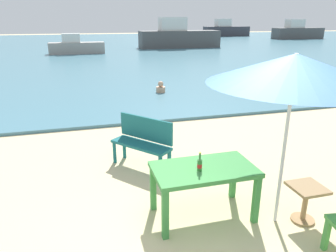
# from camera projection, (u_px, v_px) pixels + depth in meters

# --- Properties ---
(ground_plane) EXTENTS (120.00, 120.00, 0.00)m
(ground_plane) POSITION_uv_depth(u_px,v_px,m) (241.00, 246.00, 3.90)
(ground_plane) COLOR beige
(sea_water) EXTENTS (120.00, 50.00, 0.08)m
(sea_water) POSITION_uv_depth(u_px,v_px,m) (97.00, 46.00, 31.23)
(sea_water) COLOR teal
(sea_water) RESTS_ON ground_plane
(picnic_table_green) EXTENTS (1.40, 0.80, 0.76)m
(picnic_table_green) POSITION_uv_depth(u_px,v_px,m) (204.00, 175.00, 4.32)
(picnic_table_green) COLOR #3D8C42
(picnic_table_green) RESTS_ON ground_plane
(beer_bottle_amber) EXTENTS (0.07, 0.07, 0.26)m
(beer_bottle_amber) POSITION_uv_depth(u_px,v_px,m) (200.00, 164.00, 4.16)
(beer_bottle_amber) COLOR #2D662D
(beer_bottle_amber) RESTS_ON picnic_table_green
(patio_umbrella) EXTENTS (2.10, 2.10, 2.30)m
(patio_umbrella) POSITION_uv_depth(u_px,v_px,m) (295.00, 69.00, 3.71)
(patio_umbrella) COLOR silver
(patio_umbrella) RESTS_ON ground_plane
(side_table_wood) EXTENTS (0.44, 0.44, 0.54)m
(side_table_wood) POSITION_uv_depth(u_px,v_px,m) (306.00, 198.00, 4.29)
(side_table_wood) COLOR #9E7A51
(side_table_wood) RESTS_ON ground_plane
(bench_teal_center) EXTENTS (1.05, 1.15, 0.95)m
(bench_teal_center) POSITION_uv_depth(u_px,v_px,m) (143.00, 139.00, 5.87)
(bench_teal_center) COLOR #196066
(bench_teal_center) RESTS_ON ground_plane
(swimmer_person) EXTENTS (0.34, 0.34, 0.41)m
(swimmer_person) POSITION_uv_depth(u_px,v_px,m) (161.00, 88.00, 11.64)
(swimmer_person) COLOR tan
(swimmer_person) RESTS_ON sea_water
(boat_barge) EXTENTS (4.15, 1.13, 1.51)m
(boat_barge) POSITION_uv_depth(u_px,v_px,m) (76.00, 46.00, 24.25)
(boat_barge) COLOR gray
(boat_barge) RESTS_ON sea_water
(boat_cargo_ship) EXTENTS (6.83, 1.86, 2.48)m
(boat_cargo_ship) POSITION_uv_depth(u_px,v_px,m) (297.00, 32.00, 41.68)
(boat_cargo_ship) COLOR #4C4C4C
(boat_cargo_ship) RESTS_ON sea_water
(boat_fishing_trawler) EXTENTS (6.94, 1.89, 2.52)m
(boat_fishing_trawler) POSITION_uv_depth(u_px,v_px,m) (226.00, 30.00, 47.89)
(boat_fishing_trawler) COLOR #38383F
(boat_fishing_trawler) RESTS_ON sea_water
(boat_tanker) EXTENTS (7.42, 2.02, 2.70)m
(boat_tanker) POSITION_uv_depth(u_px,v_px,m) (178.00, 37.00, 29.15)
(boat_tanker) COLOR #4C4C4C
(boat_tanker) RESTS_ON sea_water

